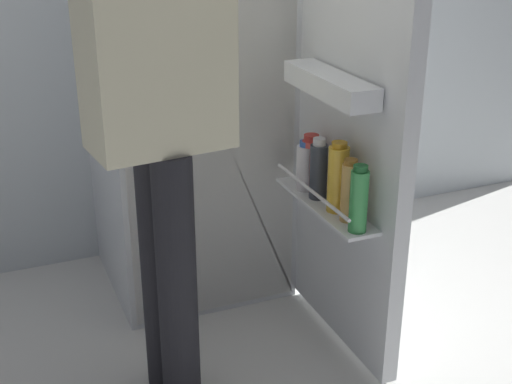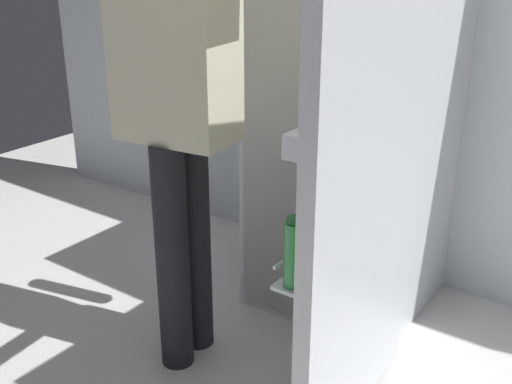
# 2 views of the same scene
# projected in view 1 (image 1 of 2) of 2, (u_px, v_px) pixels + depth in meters

# --- Properties ---
(ground_plane) EXTENTS (6.03, 6.03, 0.00)m
(ground_plane) POSITION_uv_depth(u_px,v_px,m) (240.00, 346.00, 2.55)
(ground_plane) COLOR silver
(refrigerator) EXTENTS (0.74, 1.31, 1.67)m
(refrigerator) POSITION_uv_depth(u_px,v_px,m) (197.00, 89.00, 2.68)
(refrigerator) COLOR silver
(refrigerator) RESTS_ON ground_plane
(person) EXTENTS (0.59, 0.68, 1.72)m
(person) POSITION_uv_depth(u_px,v_px,m) (161.00, 87.00, 1.92)
(person) COLOR black
(person) RESTS_ON ground_plane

